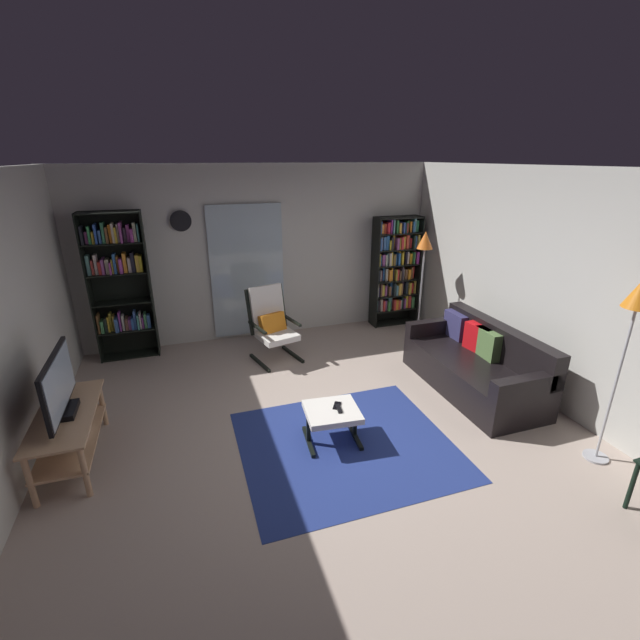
{
  "coord_description": "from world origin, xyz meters",
  "views": [
    {
      "loc": [
        -1.21,
        -3.56,
        2.69
      ],
      "look_at": [
        0.19,
        0.66,
        1.0
      ],
      "focal_mm": 24.29,
      "sensor_mm": 36.0,
      "label": 1
    }
  ],
  "objects_px": {
    "ottoman": "(332,415)",
    "wall_clock": "(181,221)",
    "television": "(59,387)",
    "bookshelf_near_sofa": "(395,268)",
    "floor_lamp_by_shelf": "(424,250)",
    "tv_remote": "(339,409)",
    "leather_sofa": "(476,365)",
    "bookshelf_near_tv": "(119,281)",
    "cell_phone": "(337,406)",
    "floor_lamp_by_sofa": "(636,310)",
    "tv_stand": "(69,429)",
    "lounge_armchair": "(272,322)"
  },
  "relations": [
    {
      "from": "cell_phone",
      "to": "floor_lamp_by_shelf",
      "type": "relative_size",
      "value": 0.08
    },
    {
      "from": "ottoman",
      "to": "leather_sofa",
      "type": "bearing_deg",
      "value": 12.61
    },
    {
      "from": "bookshelf_near_sofa",
      "to": "cell_phone",
      "type": "bearing_deg",
      "value": -126.57
    },
    {
      "from": "bookshelf_near_sofa",
      "to": "lounge_armchair",
      "type": "bearing_deg",
      "value": -162.68
    },
    {
      "from": "bookshelf_near_tv",
      "to": "floor_lamp_by_shelf",
      "type": "xyz_separation_m",
      "value": [
        4.2,
        -0.81,
        0.3
      ]
    },
    {
      "from": "bookshelf_near_sofa",
      "to": "television",
      "type": "bearing_deg",
      "value": -152.79
    },
    {
      "from": "ottoman",
      "to": "wall_clock",
      "type": "xyz_separation_m",
      "value": [
        -1.18,
        2.95,
        1.55
      ]
    },
    {
      "from": "tv_stand",
      "to": "cell_phone",
      "type": "height_order",
      "value": "tv_stand"
    },
    {
      "from": "tv_remote",
      "to": "floor_lamp_by_shelf",
      "type": "bearing_deg",
      "value": 53.28
    },
    {
      "from": "floor_lamp_by_sofa",
      "to": "floor_lamp_by_shelf",
      "type": "height_order",
      "value": "floor_lamp_by_sofa"
    },
    {
      "from": "lounge_armchair",
      "to": "floor_lamp_by_shelf",
      "type": "relative_size",
      "value": 0.61
    },
    {
      "from": "floor_lamp_by_shelf",
      "to": "tv_remote",
      "type": "bearing_deg",
      "value": -135.68
    },
    {
      "from": "floor_lamp_by_sofa",
      "to": "lounge_armchair",
      "type": "bearing_deg",
      "value": 127.8
    },
    {
      "from": "bookshelf_near_tv",
      "to": "cell_phone",
      "type": "bearing_deg",
      "value": -52.35
    },
    {
      "from": "bookshelf_near_tv",
      "to": "floor_lamp_by_shelf",
      "type": "bearing_deg",
      "value": -10.87
    },
    {
      "from": "bookshelf_near_sofa",
      "to": "wall_clock",
      "type": "bearing_deg",
      "value": 177.18
    },
    {
      "from": "lounge_armchair",
      "to": "cell_phone",
      "type": "distance_m",
      "value": 2.07
    },
    {
      "from": "wall_clock",
      "to": "lounge_armchair",
      "type": "bearing_deg",
      "value": -39.61
    },
    {
      "from": "television",
      "to": "bookshelf_near_sofa",
      "type": "height_order",
      "value": "bookshelf_near_sofa"
    },
    {
      "from": "television",
      "to": "ottoman",
      "type": "bearing_deg",
      "value": -11.17
    },
    {
      "from": "tv_remote",
      "to": "wall_clock",
      "type": "xyz_separation_m",
      "value": [
        -1.25,
        2.98,
        1.48
      ]
    },
    {
      "from": "bookshelf_near_tv",
      "to": "leather_sofa",
      "type": "relative_size",
      "value": 1.1
    },
    {
      "from": "bookshelf_near_tv",
      "to": "floor_lamp_by_sofa",
      "type": "distance_m",
      "value": 5.83
    },
    {
      "from": "television",
      "to": "bookshelf_near_tv",
      "type": "relative_size",
      "value": 0.46
    },
    {
      "from": "floor_lamp_by_sofa",
      "to": "tv_stand",
      "type": "bearing_deg",
      "value": 161.96
    },
    {
      "from": "bookshelf_near_tv",
      "to": "tv_remote",
      "type": "height_order",
      "value": "bookshelf_near_tv"
    },
    {
      "from": "tv_stand",
      "to": "floor_lamp_by_shelf",
      "type": "bearing_deg",
      "value": 18.54
    },
    {
      "from": "bookshelf_near_tv",
      "to": "wall_clock",
      "type": "relative_size",
      "value": 7.01
    },
    {
      "from": "tv_stand",
      "to": "tv_remote",
      "type": "distance_m",
      "value": 2.51
    },
    {
      "from": "ottoman",
      "to": "wall_clock",
      "type": "bearing_deg",
      "value": 111.86
    },
    {
      "from": "leather_sofa",
      "to": "floor_lamp_by_sofa",
      "type": "relative_size",
      "value": 1.05
    },
    {
      "from": "tv_remote",
      "to": "wall_clock",
      "type": "relative_size",
      "value": 0.5
    },
    {
      "from": "bookshelf_near_sofa",
      "to": "tv_stand",
      "type": "bearing_deg",
      "value": -152.85
    },
    {
      "from": "television",
      "to": "floor_lamp_by_shelf",
      "type": "relative_size",
      "value": 0.56
    },
    {
      "from": "bookshelf_near_sofa",
      "to": "floor_lamp_by_shelf",
      "type": "xyz_separation_m",
      "value": [
        0.03,
        -0.79,
        0.45
      ]
    },
    {
      "from": "bookshelf_near_tv",
      "to": "floor_lamp_by_sofa",
      "type": "bearing_deg",
      "value": -41.49
    },
    {
      "from": "ottoman",
      "to": "wall_clock",
      "type": "height_order",
      "value": "wall_clock"
    },
    {
      "from": "leather_sofa",
      "to": "cell_phone",
      "type": "bearing_deg",
      "value": -168.1
    },
    {
      "from": "bookshelf_near_sofa",
      "to": "floor_lamp_by_sofa",
      "type": "height_order",
      "value": "bookshelf_near_sofa"
    },
    {
      "from": "tv_remote",
      "to": "cell_phone",
      "type": "relative_size",
      "value": 1.03
    },
    {
      "from": "tv_remote",
      "to": "cell_phone",
      "type": "height_order",
      "value": "tv_remote"
    },
    {
      "from": "tv_stand",
      "to": "bookshelf_near_sofa",
      "type": "relative_size",
      "value": 0.67
    },
    {
      "from": "cell_phone",
      "to": "tv_stand",
      "type": "bearing_deg",
      "value": -160.48
    },
    {
      "from": "television",
      "to": "bookshelf_near_sofa",
      "type": "bearing_deg",
      "value": 27.21
    },
    {
      "from": "bookshelf_near_tv",
      "to": "television",
      "type": "bearing_deg",
      "value": -98.06
    },
    {
      "from": "bookshelf_near_tv",
      "to": "bookshelf_near_sofa",
      "type": "bearing_deg",
      "value": -0.24
    },
    {
      "from": "bookshelf_near_tv",
      "to": "cell_phone",
      "type": "distance_m",
      "value": 3.57
    },
    {
      "from": "cell_phone",
      "to": "ottoman",
      "type": "bearing_deg",
      "value": -119.4
    },
    {
      "from": "leather_sofa",
      "to": "wall_clock",
      "type": "bearing_deg",
      "value": 142.14
    },
    {
      "from": "ottoman",
      "to": "cell_phone",
      "type": "distance_m",
      "value": 0.1
    }
  ]
}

